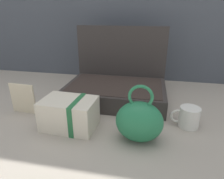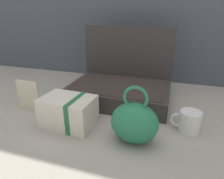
% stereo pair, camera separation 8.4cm
% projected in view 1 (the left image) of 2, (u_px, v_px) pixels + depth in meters
% --- Properties ---
extents(ground_plane, '(6.00, 6.00, 0.00)m').
position_uv_depth(ground_plane, '(117.00, 115.00, 0.91)').
color(ground_plane, '#9E9384').
extents(open_suitcase, '(0.52, 0.36, 0.37)m').
position_uv_depth(open_suitcase, '(117.00, 84.00, 1.06)').
color(open_suitcase, '#332D2B').
rests_on(open_suitcase, ground_plane).
extents(teal_pouch_handbag, '(0.18, 0.12, 0.22)m').
position_uv_depth(teal_pouch_handbag, '(139.00, 121.00, 0.70)').
color(teal_pouch_handbag, '#237247').
rests_on(teal_pouch_handbag, ground_plane).
extents(cream_toiletry_bag, '(0.22, 0.15, 0.13)m').
position_uv_depth(cream_toiletry_bag, '(70.00, 114.00, 0.79)').
color(cream_toiletry_bag, beige).
rests_on(cream_toiletry_bag, ground_plane).
extents(coffee_mug, '(0.12, 0.08, 0.09)m').
position_uv_depth(coffee_mug, '(189.00, 117.00, 0.80)').
color(coffee_mug, silver).
rests_on(coffee_mug, ground_plane).
extents(info_card_left, '(0.13, 0.01, 0.14)m').
position_uv_depth(info_card_left, '(23.00, 99.00, 0.91)').
color(info_card_left, beige).
rests_on(info_card_left, ground_plane).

